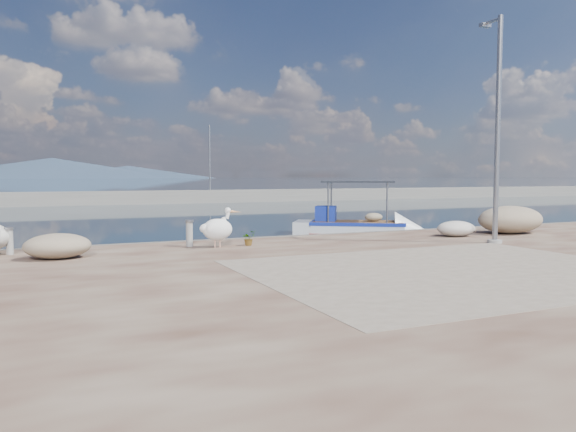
# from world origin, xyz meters

# --- Properties ---
(ground) EXTENTS (1400.00, 1400.00, 0.00)m
(ground) POSITION_xyz_m (0.00, 0.00, 0.00)
(ground) COLOR #162635
(ground) RESTS_ON ground
(quay) EXTENTS (44.00, 22.00, 0.50)m
(quay) POSITION_xyz_m (0.00, -6.00, 0.25)
(quay) COLOR #43271D
(quay) RESTS_ON ground
(quay_patch) EXTENTS (9.00, 7.00, 0.01)m
(quay_patch) POSITION_xyz_m (1.00, -3.00, 0.50)
(quay_patch) COLOR gray
(quay_patch) RESTS_ON quay
(breakwater) EXTENTS (120.00, 2.20, 7.50)m
(breakwater) POSITION_xyz_m (-0.00, 40.00, 0.60)
(breakwater) COLOR gray
(breakwater) RESTS_ON ground
(mountains) EXTENTS (370.00, 280.00, 22.00)m
(mountains) POSITION_xyz_m (4.39, 650.00, 9.51)
(mountains) COLOR #28384C
(mountains) RESTS_ON ground
(boat_right) EXTENTS (5.85, 4.80, 2.78)m
(boat_right) POSITION_xyz_m (5.62, 8.77, 0.22)
(boat_right) COLOR white
(boat_right) RESTS_ON ground
(pelican) EXTENTS (1.20, 0.58, 1.18)m
(pelican) POSITION_xyz_m (-2.61, 3.01, 1.05)
(pelican) COLOR tan
(pelican) RESTS_ON quay
(lamp_post) EXTENTS (0.44, 0.96, 7.00)m
(lamp_post) POSITION_xyz_m (5.64, 0.52, 3.80)
(lamp_post) COLOR gray
(lamp_post) RESTS_ON quay
(bollard_near) EXTENTS (0.26, 0.26, 0.80)m
(bollard_near) POSITION_xyz_m (-3.32, 3.59, 0.93)
(bollard_near) COLOR gray
(bollard_near) RESTS_ON quay
(bollard_far) EXTENTS (0.24, 0.24, 0.74)m
(bollard_far) POSITION_xyz_m (-8.14, 3.87, 0.90)
(bollard_far) COLOR gray
(bollard_far) RESTS_ON quay
(potted_plant) EXTENTS (0.50, 0.46, 0.45)m
(potted_plant) POSITION_xyz_m (-1.63, 3.09, 0.72)
(potted_plant) COLOR #33722D
(potted_plant) RESTS_ON quay
(net_pile_c) EXTENTS (2.58, 1.84, 1.01)m
(net_pile_c) POSITION_xyz_m (8.35, 2.51, 1.01)
(net_pile_c) COLOR tan
(net_pile_c) RESTS_ON quay
(net_pile_b) EXTENTS (1.65, 1.28, 0.64)m
(net_pile_b) POSITION_xyz_m (-7.00, 2.57, 0.82)
(net_pile_b) COLOR tan
(net_pile_b) RESTS_ON quay
(net_pile_d) EXTENTS (1.43, 1.07, 0.54)m
(net_pile_d) POSITION_xyz_m (5.87, 2.55, 0.77)
(net_pile_d) COLOR silver
(net_pile_d) RESTS_ON quay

